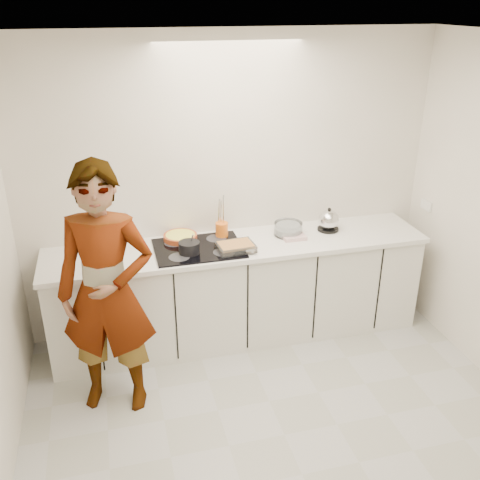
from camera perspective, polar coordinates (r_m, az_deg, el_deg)
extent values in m
cube|color=#B4B4B1|center=(4.01, 4.75, -20.01)|extent=(3.60, 3.20, 0.00)
cube|color=white|center=(2.87, 6.64, 20.28)|extent=(3.60, 3.20, 0.00)
cube|color=white|center=(4.65, -1.11, 5.59)|extent=(3.60, 0.00, 2.60)
cube|color=white|center=(5.19, 19.26, 3.54)|extent=(0.02, 0.15, 0.09)
cube|color=silver|center=(4.72, -0.11, -5.62)|extent=(3.20, 0.58, 0.87)
cube|color=white|center=(4.51, -0.12, -0.62)|extent=(3.24, 0.64, 0.04)
cube|color=black|center=(4.42, -4.45, -0.88)|extent=(0.72, 0.54, 0.01)
cylinder|color=#B34922|center=(4.57, -6.38, 0.32)|extent=(0.36, 0.36, 0.05)
cylinder|color=#FFFA54|center=(4.56, -6.39, 0.52)|extent=(0.31, 0.31, 0.01)
cylinder|color=black|center=(4.31, -5.44, -0.80)|extent=(0.21, 0.21, 0.09)
cylinder|color=silver|center=(4.31, -5.24, -0.16)|extent=(0.04, 0.06, 0.14)
cube|color=silver|center=(4.34, -0.46, -0.75)|extent=(0.31, 0.24, 0.06)
cube|color=tan|center=(4.34, -0.47, -0.52)|extent=(0.28, 0.21, 0.02)
cylinder|color=silver|center=(4.67, 5.16, 1.19)|extent=(0.29, 0.29, 0.11)
cylinder|color=white|center=(4.68, 5.15, 1.00)|extent=(0.24, 0.24, 0.05)
cube|color=white|center=(4.62, 5.76, 0.35)|extent=(0.20, 0.14, 0.03)
cylinder|color=black|center=(4.83, 9.37, 1.15)|extent=(0.24, 0.24, 0.02)
sphere|color=silver|center=(4.79, 9.44, 2.13)|extent=(0.23, 0.23, 0.18)
sphere|color=black|center=(4.76, 9.52, 3.23)|extent=(0.04, 0.04, 0.03)
cylinder|color=orange|center=(4.60, -1.95, 1.06)|extent=(0.12, 0.12, 0.14)
imported|color=silver|center=(3.83, -14.02, -5.47)|extent=(0.78, 0.61, 1.87)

